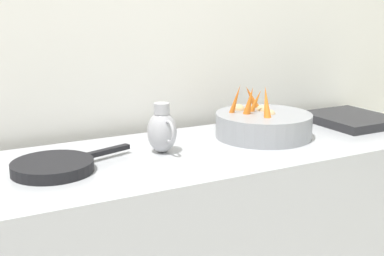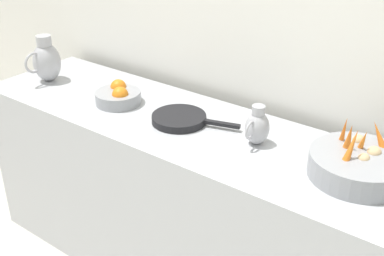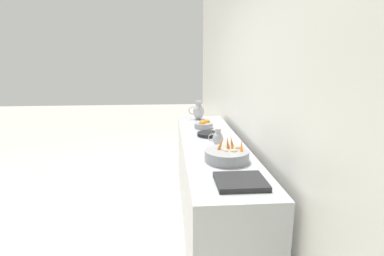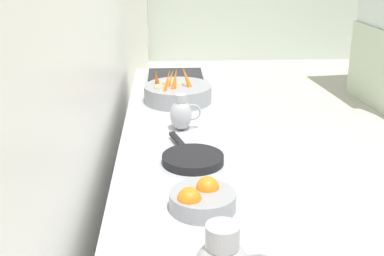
{
  "view_description": "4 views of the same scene",
  "coord_description": "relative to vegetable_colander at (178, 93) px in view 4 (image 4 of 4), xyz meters",
  "views": [
    {
      "loc": [
        -0.06,
        -0.62,
        1.39
      ],
      "look_at": [
        -1.39,
        0.08,
        1.01
      ],
      "focal_mm": 46.29,
      "sensor_mm": 36.0,
      "label": 1
    },
    {
      "loc": [
        0.05,
        0.92,
        1.9
      ],
      "look_at": [
        -1.37,
        -0.14,
        0.98
      ],
      "focal_mm": 45.82,
      "sensor_mm": 36.0,
      "label": 2
    },
    {
      "loc": [
        -1.1,
        2.83,
        1.74
      ],
      "look_at": [
        -1.34,
        -0.32,
        0.99
      ],
      "focal_mm": 28.06,
      "sensor_mm": 36.0,
      "label": 3
    },
    {
      "loc": [
        -1.62,
        -2.23,
        1.76
      ],
      "look_at": [
        -1.53,
        -0.31,
        1.04
      ],
      "focal_mm": 48.28,
      "sensor_mm": 36.0,
      "label": 4
    }
  ],
  "objects": [
    {
      "name": "skillet_on_counter",
      "position": [
        0.04,
        -0.81,
        -0.03
      ],
      "size": [
        0.25,
        0.4,
        0.03
      ],
      "color": "black",
      "rests_on": "prep_counter"
    },
    {
      "name": "orange_bowl",
      "position": [
        0.06,
        -1.19,
        -0.01
      ],
      "size": [
        0.23,
        0.23,
        0.1
      ],
      "color": "gray",
      "rests_on": "prep_counter"
    },
    {
      "name": "metal_pitcher_short",
      "position": [
        0.01,
        -0.43,
        0.03
      ],
      "size": [
        0.15,
        0.1,
        0.17
      ],
      "color": "#A3A3A8",
      "rests_on": "prep_counter"
    },
    {
      "name": "prep_counter",
      "position": [
        0.04,
        -0.58,
        -0.5
      ],
      "size": [
        0.61,
        2.67,
        0.89
      ],
      "primitive_type": "cube",
      "color": "#ADAFB5",
      "rests_on": "ground_plane"
    },
    {
      "name": "vegetable_colander",
      "position": [
        0.0,
        0.0,
        0.0
      ],
      "size": [
        0.37,
        0.37,
        0.21
      ],
      "color": "gray",
      "rests_on": "prep_counter"
    },
    {
      "name": "counter_sink_basin",
      "position": [
        -0.0,
        0.47,
        -0.03
      ],
      "size": [
        0.34,
        0.3,
        0.04
      ],
      "primitive_type": "cube",
      "color": "#232326",
      "rests_on": "prep_counter"
    }
  ]
}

